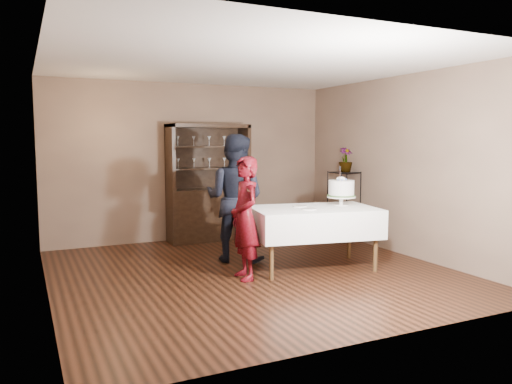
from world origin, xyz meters
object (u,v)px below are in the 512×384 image
cake_table (314,222)px  man (235,198)px  plant_etagere (344,203)px  cake (341,190)px  china_hutch (209,202)px  woman (245,218)px  potted_plant (346,160)px

cake_table → man: bearing=134.0°
plant_etagere → cake_table: plant_etagere is taller
cake_table → cake: (0.47, 0.05, 0.41)m
china_hutch → man: bearing=-96.3°
woman → potted_plant: bearing=122.7°
woman → potted_plant: potted_plant is taller
man → cake: man is taller
potted_plant → woman: bearing=-150.2°
cake → plant_etagere: bearing=53.4°
china_hutch → plant_etagere: 2.33m
china_hutch → woman: (-0.42, -2.50, 0.10)m
man → potted_plant: 2.38m
cake_table → woman: 1.06m
man → woman: bearing=118.7°
woman → man: bearing=167.8°
cake_table → china_hutch: bearing=104.6°
china_hutch → potted_plant: size_ratio=4.77×
woman → cake: 1.56m
plant_etagere → cake_table: (-1.45, -1.37, -0.02)m
cake_table → woman: bearing=-175.6°
man → potted_plant: bearing=-123.1°
man → cake: (1.28, -0.78, 0.14)m
cake → cake_table: bearing=-173.8°
cake_table → cake: bearing=6.2°
china_hutch → cake: (1.10, -2.37, 0.38)m
woman → man: (0.25, 0.91, 0.14)m
man → cake: size_ratio=3.32×
plant_etagere → woman: bearing=-149.9°
china_hutch → cake: size_ratio=3.65×
china_hutch → man: 1.61m
china_hutch → cake: bearing=-65.0°
china_hutch → cake: china_hutch is taller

